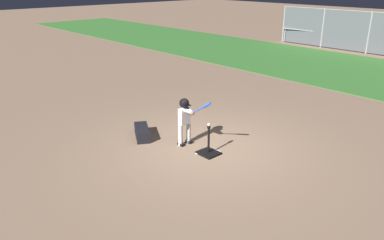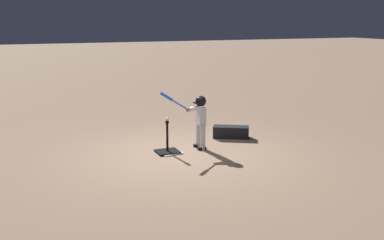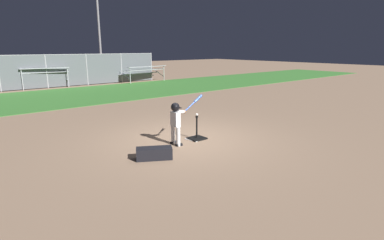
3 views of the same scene
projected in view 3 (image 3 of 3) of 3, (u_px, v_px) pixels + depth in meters
ground_plane at (185, 139)px, 8.68m from camera, size 90.00×90.00×0.00m
grass_outfield_strip at (70, 96)px, 16.29m from camera, size 56.00×6.95×0.02m
backstop_fence at (46, 71)px, 19.25m from camera, size 15.89×0.08×2.17m
home_plate at (195, 139)px, 8.64m from camera, size 0.51×0.51×0.02m
batting_tee at (197, 136)px, 8.63m from camera, size 0.47×0.42×0.69m
batter_child at (177, 118)px, 7.98m from camera, size 1.03×0.37×1.30m
baseball at (197, 115)px, 8.48m from camera, size 0.07×0.07×0.07m
bleachers_right_center at (43, 77)px, 19.92m from camera, size 3.07×2.47×1.35m
bleachers_left_center at (140, 73)px, 23.45m from camera, size 3.67×2.75×1.23m
equipment_bag at (154, 153)px, 7.07m from camera, size 0.89×0.69×0.28m
field_light_pole at (98, 20)px, 28.43m from camera, size 1.76×0.44×7.71m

